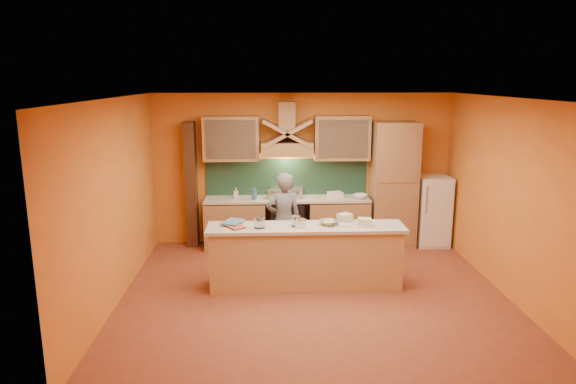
{
  "coord_description": "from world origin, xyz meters",
  "views": [
    {
      "loc": [
        -0.67,
        -6.9,
        3.06
      ],
      "look_at": [
        -0.34,
        0.9,
        1.32
      ],
      "focal_mm": 32.0,
      "sensor_mm": 36.0,
      "label": 1
    }
  ],
  "objects_px": {
    "fridge": "(432,211)",
    "person": "(284,221)",
    "stove": "(287,223)",
    "mixing_bowl": "(329,223)",
    "kitchen_scale": "(301,224)"
  },
  "relations": [
    {
      "from": "person",
      "to": "fridge",
      "type": "bearing_deg",
      "value": -170.4
    },
    {
      "from": "stove",
      "to": "fridge",
      "type": "distance_m",
      "value": 2.71
    },
    {
      "from": "person",
      "to": "mixing_bowl",
      "type": "height_order",
      "value": "person"
    },
    {
      "from": "kitchen_scale",
      "to": "person",
      "type": "bearing_deg",
      "value": 128.84
    },
    {
      "from": "person",
      "to": "mixing_bowl",
      "type": "distance_m",
      "value": 1.02
    },
    {
      "from": "fridge",
      "to": "mixing_bowl",
      "type": "relative_size",
      "value": 4.67
    },
    {
      "from": "person",
      "to": "stove",
      "type": "bearing_deg",
      "value": -106.96
    },
    {
      "from": "fridge",
      "to": "mixing_bowl",
      "type": "xyz_separation_m",
      "value": [
        -2.16,
        -1.86,
        0.33
      ]
    },
    {
      "from": "stove",
      "to": "fridge",
      "type": "xyz_separation_m",
      "value": [
        2.7,
        0.0,
        0.2
      ]
    },
    {
      "from": "person",
      "to": "kitchen_scale",
      "type": "bearing_deg",
      "value": 92.41
    },
    {
      "from": "fridge",
      "to": "stove",
      "type": "bearing_deg",
      "value": 180.0
    },
    {
      "from": "stove",
      "to": "person",
      "type": "height_order",
      "value": "person"
    },
    {
      "from": "fridge",
      "to": "person",
      "type": "distance_m",
      "value": 3.01
    },
    {
      "from": "stove",
      "to": "mixing_bowl",
      "type": "distance_m",
      "value": 2.01
    },
    {
      "from": "stove",
      "to": "person",
      "type": "bearing_deg",
      "value": -95.2
    }
  ]
}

